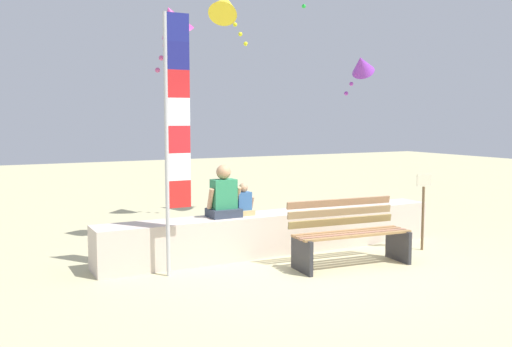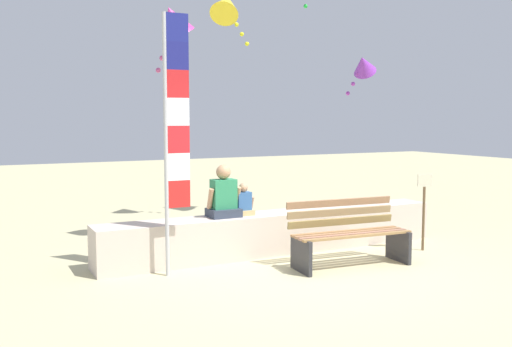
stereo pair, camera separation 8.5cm
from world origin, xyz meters
name	(u,v)px [view 1 (the left image)]	position (x,y,z in m)	size (l,w,h in m)	color
ground_plane	(317,269)	(0.00, 0.00, 0.00)	(40.00, 40.00, 0.00)	#C5BC8C
seawall_ledge	(277,232)	(0.00, 1.08, 0.30)	(5.41, 0.56, 0.60)	beige
park_bench	(349,235)	(0.51, -0.02, 0.42)	(1.69, 0.74, 0.88)	#A27949
person_adult	(224,197)	(-0.85, 1.11, 0.89)	(0.49, 0.36, 0.75)	#2F3849
person_child	(243,203)	(-0.54, 1.11, 0.78)	(0.31, 0.22, 0.47)	tan
flag_banner	(174,127)	(-1.76, 0.60, 1.90)	(0.34, 0.05, 3.29)	#B7B7BC
kite_magenta	(173,21)	(-1.21, 2.14, 3.46)	(0.78, 0.77, 1.06)	#DB3D9E
kite_purple	(362,65)	(2.74, 2.63, 3.01)	(0.71, 0.68, 0.86)	purple
kite_yellow	(225,6)	(0.39, 3.77, 4.11)	(0.89, 0.94, 1.14)	yellow
sign_post	(423,205)	(2.03, 0.17, 0.69)	(0.24, 0.06, 1.16)	brown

